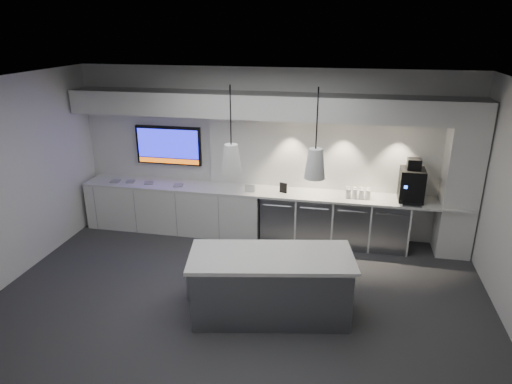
% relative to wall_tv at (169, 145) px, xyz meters
% --- Properties ---
extents(floor, '(7.00, 7.00, 0.00)m').
position_rel_wall_tv_xyz_m(floor, '(1.90, -2.45, -1.56)').
color(floor, '#313134').
rests_on(floor, ground).
extents(ceiling, '(7.00, 7.00, 0.00)m').
position_rel_wall_tv_xyz_m(ceiling, '(1.90, -2.45, 1.44)').
color(ceiling, black).
rests_on(ceiling, wall_back).
extents(wall_back, '(7.00, 0.00, 7.00)m').
position_rel_wall_tv_xyz_m(wall_back, '(1.90, 0.05, -0.06)').
color(wall_back, silver).
rests_on(wall_back, floor).
extents(wall_front, '(7.00, 0.00, 7.00)m').
position_rel_wall_tv_xyz_m(wall_front, '(1.90, -4.95, -0.06)').
color(wall_front, silver).
rests_on(wall_front, floor).
extents(wall_left, '(0.00, 7.00, 7.00)m').
position_rel_wall_tv_xyz_m(wall_left, '(-1.60, -2.45, -0.06)').
color(wall_left, silver).
rests_on(wall_left, floor).
extents(back_counter, '(6.80, 0.65, 0.04)m').
position_rel_wall_tv_xyz_m(back_counter, '(1.90, -0.27, -0.68)').
color(back_counter, silver).
rests_on(back_counter, left_base_cabinets).
extents(left_base_cabinets, '(3.30, 0.63, 0.86)m').
position_rel_wall_tv_xyz_m(left_base_cabinets, '(0.15, -0.27, -1.13)').
color(left_base_cabinets, white).
rests_on(left_base_cabinets, floor).
extents(fridge_unit_a, '(0.60, 0.61, 0.85)m').
position_rel_wall_tv_xyz_m(fridge_unit_a, '(2.15, -0.27, -1.13)').
color(fridge_unit_a, gray).
rests_on(fridge_unit_a, floor).
extents(fridge_unit_b, '(0.60, 0.61, 0.85)m').
position_rel_wall_tv_xyz_m(fridge_unit_b, '(2.78, -0.27, -1.13)').
color(fridge_unit_b, gray).
rests_on(fridge_unit_b, floor).
extents(fridge_unit_c, '(0.60, 0.61, 0.85)m').
position_rel_wall_tv_xyz_m(fridge_unit_c, '(3.41, -0.27, -1.13)').
color(fridge_unit_c, gray).
rests_on(fridge_unit_c, floor).
extents(fridge_unit_d, '(0.60, 0.61, 0.85)m').
position_rel_wall_tv_xyz_m(fridge_unit_d, '(4.04, -0.27, -1.13)').
color(fridge_unit_d, gray).
rests_on(fridge_unit_d, floor).
extents(backsplash, '(4.60, 0.03, 1.30)m').
position_rel_wall_tv_xyz_m(backsplash, '(3.10, 0.03, -0.01)').
color(backsplash, white).
rests_on(backsplash, wall_back).
extents(soffit, '(6.90, 0.60, 0.40)m').
position_rel_wall_tv_xyz_m(soffit, '(1.90, -0.25, 0.84)').
color(soffit, white).
rests_on(soffit, wall_back).
extents(column, '(0.55, 0.55, 2.60)m').
position_rel_wall_tv_xyz_m(column, '(5.10, -0.25, -0.26)').
color(column, white).
rests_on(column, floor).
extents(wall_tv, '(1.25, 0.07, 0.72)m').
position_rel_wall_tv_xyz_m(wall_tv, '(0.00, 0.00, 0.00)').
color(wall_tv, black).
rests_on(wall_tv, wall_back).
extents(island, '(2.24, 1.28, 0.89)m').
position_rel_wall_tv_xyz_m(island, '(2.39, -2.63, -1.11)').
color(island, gray).
rests_on(island, floor).
extents(bin, '(0.36, 0.36, 0.48)m').
position_rel_wall_tv_xyz_m(bin, '(1.30, -2.41, -1.32)').
color(bin, gray).
rests_on(bin, floor).
extents(coffee_machine, '(0.40, 0.57, 0.72)m').
position_rel_wall_tv_xyz_m(coffee_machine, '(4.35, -0.25, -0.36)').
color(coffee_machine, black).
rests_on(coffee_machine, back_counter).
extents(sign_black, '(0.14, 0.07, 0.18)m').
position_rel_wall_tv_xyz_m(sign_black, '(2.21, -0.31, -0.57)').
color(sign_black, black).
rests_on(sign_black, back_counter).
extents(sign_white, '(0.18, 0.03, 0.14)m').
position_rel_wall_tv_xyz_m(sign_white, '(1.63, -0.40, -0.59)').
color(sign_white, silver).
rests_on(sign_white, back_counter).
extents(cup_cluster, '(0.41, 0.19, 0.16)m').
position_rel_wall_tv_xyz_m(cup_cluster, '(3.49, -0.31, -0.58)').
color(cup_cluster, white).
rests_on(cup_cluster, back_counter).
extents(tray_a, '(0.17, 0.17, 0.02)m').
position_rel_wall_tv_xyz_m(tray_a, '(-0.96, -0.36, -0.65)').
color(tray_a, gray).
rests_on(tray_a, back_counter).
extents(tray_b, '(0.19, 0.19, 0.02)m').
position_rel_wall_tv_xyz_m(tray_b, '(-0.67, -0.32, -0.65)').
color(tray_b, gray).
rests_on(tray_b, back_counter).
extents(tray_c, '(0.20, 0.20, 0.02)m').
position_rel_wall_tv_xyz_m(tray_c, '(-0.31, -0.32, -0.65)').
color(tray_c, gray).
rests_on(tray_c, back_counter).
extents(tray_d, '(0.19, 0.19, 0.02)m').
position_rel_wall_tv_xyz_m(tray_d, '(0.28, -0.34, -0.65)').
color(tray_d, gray).
rests_on(tray_d, back_counter).
extents(pendant_left, '(0.25, 0.25, 1.06)m').
position_rel_wall_tv_xyz_m(pendant_left, '(1.89, -2.63, 0.59)').
color(pendant_left, white).
rests_on(pendant_left, ceiling).
extents(pendant_right, '(0.25, 0.25, 1.06)m').
position_rel_wall_tv_xyz_m(pendant_right, '(2.89, -2.63, 0.59)').
color(pendant_right, white).
rests_on(pendant_right, ceiling).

